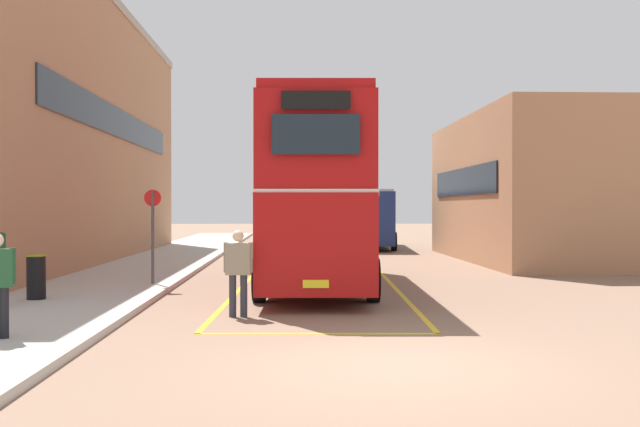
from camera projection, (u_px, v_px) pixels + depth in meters
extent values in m
plane|color=#846651|center=(333.00, 271.00, 24.13)|extent=(135.60, 135.60, 0.00)
cube|color=#B2ADA3|center=(154.00, 263.00, 26.28)|extent=(4.00, 57.60, 0.14)
cube|color=#AD7A56|center=(34.00, 136.00, 27.44)|extent=(6.54, 23.66, 9.81)
cube|color=#232D38|center=(120.00, 124.00, 27.56)|extent=(0.06, 17.98, 1.10)
cube|color=#A89E8E|center=(33.00, 4.00, 27.39)|extent=(6.66, 23.78, 0.36)
cube|color=#AD7A56|center=(547.00, 189.00, 28.79)|extent=(6.81, 12.80, 5.77)
cube|color=#19232D|center=(462.00, 182.00, 28.66)|extent=(0.06, 9.73, 1.10)
cylinder|color=black|center=(276.00, 259.00, 22.68)|extent=(0.32, 1.01, 1.00)
cylinder|color=black|center=(357.00, 259.00, 22.69)|extent=(0.32, 1.01, 1.00)
cylinder|color=black|center=(259.00, 280.00, 16.14)|extent=(0.32, 1.01, 1.00)
cylinder|color=black|center=(373.00, 280.00, 16.14)|extent=(0.32, 1.01, 1.00)
cube|color=#A80F0F|center=(317.00, 235.00, 19.40)|extent=(2.88, 10.64, 2.10)
cube|color=#A80F0F|center=(317.00, 158.00, 19.39)|extent=(2.88, 10.43, 2.10)
cube|color=#A80F0F|center=(317.00, 116.00, 19.38)|extent=(2.77, 10.32, 0.20)
cube|color=white|center=(317.00, 196.00, 19.39)|extent=(2.91, 10.53, 0.14)
cube|color=#19232D|center=(270.00, 224.00, 19.40)|extent=(0.34, 8.65, 0.84)
cube|color=#19232D|center=(270.00, 154.00, 19.38)|extent=(0.34, 8.65, 0.84)
cube|color=#19232D|center=(363.00, 224.00, 19.40)|extent=(0.34, 8.65, 0.84)
cube|color=#19232D|center=(363.00, 154.00, 19.39)|extent=(0.34, 8.65, 0.84)
cube|color=#19232D|center=(316.00, 134.00, 14.09)|extent=(1.75, 0.10, 0.80)
cube|color=black|center=(316.00, 100.00, 14.08)|extent=(1.38, 0.09, 0.36)
cube|color=#19232D|center=(317.00, 217.00, 24.70)|extent=(2.00, 0.11, 1.00)
cube|color=yellow|center=(316.00, 284.00, 14.11)|extent=(0.52, 0.05, 0.16)
cylinder|color=black|center=(343.00, 237.00, 40.31)|extent=(0.33, 0.94, 0.92)
cylinder|color=black|center=(388.00, 237.00, 40.22)|extent=(0.33, 0.94, 0.92)
cylinder|color=black|center=(343.00, 241.00, 35.20)|extent=(0.33, 0.94, 0.92)
cylinder|color=black|center=(394.00, 241.00, 35.12)|extent=(0.33, 0.94, 0.92)
cube|color=navy|center=(367.00, 218.00, 37.70)|extent=(3.05, 8.67, 2.60)
cube|color=silver|center=(367.00, 192.00, 37.69)|extent=(2.87, 8.32, 0.12)
cube|color=#19232D|center=(344.00, 211.00, 37.74)|extent=(0.53, 6.80, 0.96)
cube|color=#19232D|center=(390.00, 211.00, 37.66)|extent=(0.53, 6.80, 0.96)
cube|color=#19232D|center=(365.00, 211.00, 41.98)|extent=(1.94, 0.18, 1.10)
cylinder|color=#2D2D38|center=(244.00, 296.00, 13.94)|extent=(0.14, 0.14, 0.83)
cylinder|color=#2D2D38|center=(233.00, 296.00, 13.94)|extent=(0.14, 0.14, 0.83)
cube|color=gray|center=(238.00, 259.00, 13.93)|extent=(0.49, 0.24, 0.62)
cylinder|color=gray|center=(251.00, 257.00, 13.93)|extent=(0.09, 0.09, 0.59)
cylinder|color=gray|center=(226.00, 257.00, 13.93)|extent=(0.09, 0.09, 0.59)
sphere|color=beige|center=(238.00, 236.00, 13.91)|extent=(0.22, 0.22, 0.22)
cylinder|color=#1E4728|center=(1.00, 247.00, 14.62)|extent=(0.09, 0.09, 0.60)
cylinder|color=black|center=(4.00, 313.00, 10.91)|extent=(0.14, 0.14, 0.79)
cylinder|color=#1E4728|center=(13.00, 266.00, 10.96)|extent=(0.09, 0.09, 0.56)
cylinder|color=black|center=(36.00, 278.00, 15.55)|extent=(0.40, 0.40, 0.94)
cylinder|color=olive|center=(36.00, 255.00, 15.55)|extent=(0.43, 0.43, 0.04)
cylinder|color=#4C4C51|center=(153.00, 237.00, 18.76)|extent=(0.08, 0.08, 2.44)
cylinder|color=red|center=(153.00, 198.00, 18.75)|extent=(0.43, 0.14, 0.44)
cube|color=gold|center=(239.00, 290.00, 18.36)|extent=(0.58, 12.55, 0.01)
cube|color=gold|center=(397.00, 290.00, 18.37)|extent=(0.58, 12.55, 0.01)
cube|color=gold|center=(318.00, 334.00, 12.08)|extent=(4.22, 0.27, 0.01)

